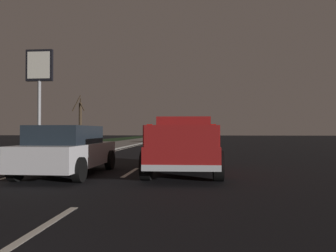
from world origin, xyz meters
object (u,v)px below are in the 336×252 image
object	(u,v)px
sedan_white	(68,150)
bare_tree_far	(80,122)
sedan_black	(194,137)
gas_price_sign	(39,75)
pickup_truck	(183,145)

from	to	relation	value
sedan_white	bare_tree_far	bearing A→B (deg)	19.34
sedan_black	bare_tree_far	xyz separation A→B (m)	(-5.08, 10.59, 1.46)
sedan_white	gas_price_sign	world-z (taller)	gas_price_sign
pickup_truck	gas_price_sign	xyz separation A→B (m)	(10.49, 10.48, 4.40)
bare_tree_far	gas_price_sign	bearing A→B (deg)	179.89
gas_price_sign	bare_tree_far	bearing A→B (deg)	-0.11
pickup_truck	sedan_white	bearing A→B (deg)	109.10
sedan_white	sedan_black	size ratio (longest dim) A/B	0.99
gas_price_sign	bare_tree_far	distance (m)	8.50
sedan_black	bare_tree_far	bearing A→B (deg)	115.62
gas_price_sign	bare_tree_far	size ratio (longest dim) A/B	1.49
pickup_truck	bare_tree_far	xyz separation A→B (m)	(18.41, 10.47, 1.33)
sedan_black	bare_tree_far	distance (m)	11.84
sedan_white	gas_price_sign	size ratio (longest dim) A/B	0.62
pickup_truck	sedan_black	xyz separation A→B (m)	(23.49, -0.13, -0.13)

